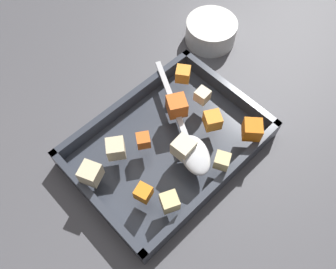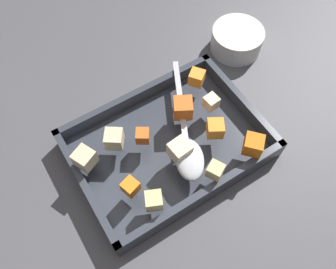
# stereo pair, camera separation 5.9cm
# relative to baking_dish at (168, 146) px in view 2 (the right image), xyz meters

# --- Properties ---
(ground_plane) EXTENTS (4.00, 4.00, 0.00)m
(ground_plane) POSITION_rel_baking_dish_xyz_m (-0.01, -0.01, -0.01)
(ground_plane) COLOR #4C4C51
(baking_dish) EXTENTS (0.33, 0.24, 0.05)m
(baking_dish) POSITION_rel_baking_dish_xyz_m (0.00, 0.00, 0.00)
(baking_dish) COLOR #333842
(baking_dish) RESTS_ON ground_plane
(carrot_chunk_mid_right) EXTENTS (0.04, 0.04, 0.03)m
(carrot_chunk_mid_right) POSITION_rel_baking_dish_xyz_m (-0.05, -0.03, 0.05)
(carrot_chunk_mid_right) COLOR orange
(carrot_chunk_mid_right) RESTS_ON baking_dish
(carrot_chunk_corner_ne) EXTENTS (0.04, 0.04, 0.03)m
(carrot_chunk_corner_ne) POSITION_rel_baking_dish_xyz_m (-0.11, -0.07, 0.04)
(carrot_chunk_corner_ne) COLOR orange
(carrot_chunk_corner_ne) RESTS_ON baking_dish
(carrot_chunk_front_center) EXTENTS (0.03, 0.03, 0.02)m
(carrot_chunk_front_center) POSITION_rel_baking_dish_xyz_m (0.04, -0.02, 0.04)
(carrot_chunk_front_center) COLOR orange
(carrot_chunk_front_center) RESTS_ON baking_dish
(carrot_chunk_corner_sw) EXTENTS (0.03, 0.03, 0.02)m
(carrot_chunk_corner_sw) POSITION_rel_baking_dish_xyz_m (0.10, 0.05, 0.04)
(carrot_chunk_corner_sw) COLOR orange
(carrot_chunk_corner_sw) RESTS_ON baking_dish
(carrot_chunk_far_right) EXTENTS (0.04, 0.04, 0.03)m
(carrot_chunk_far_right) POSITION_rel_baking_dish_xyz_m (-0.07, 0.03, 0.05)
(carrot_chunk_far_right) COLOR orange
(carrot_chunk_far_right) RESTS_ON baking_dish
(carrot_chunk_heap_side) EXTENTS (0.04, 0.04, 0.03)m
(carrot_chunk_heap_side) POSITION_rel_baking_dish_xyz_m (-0.11, 0.09, 0.05)
(carrot_chunk_heap_side) COLOR orange
(carrot_chunk_heap_side) RESTS_ON baking_dish
(potato_chunk_near_right) EXTENTS (0.04, 0.04, 0.03)m
(potato_chunk_near_right) POSITION_rel_baking_dish_xyz_m (0.08, -0.04, 0.05)
(potato_chunk_near_right) COLOR beige
(potato_chunk_near_right) RESTS_ON baking_dish
(potato_chunk_back_center) EXTENTS (0.03, 0.03, 0.03)m
(potato_chunk_back_center) POSITION_rel_baking_dish_xyz_m (0.00, 0.04, 0.05)
(potato_chunk_back_center) COLOR beige
(potato_chunk_back_center) RESTS_ON baking_dish
(potato_chunk_corner_se) EXTENTS (0.03, 0.03, 0.02)m
(potato_chunk_corner_se) POSITION_rel_baking_dish_xyz_m (-0.10, -0.02, 0.04)
(potato_chunk_corner_se) COLOR beige
(potato_chunk_corner_se) RESTS_ON baking_dish
(potato_chunk_mid_left) EXTENTS (0.03, 0.03, 0.02)m
(potato_chunk_mid_left) POSITION_rel_baking_dish_xyz_m (-0.03, 0.10, 0.04)
(potato_chunk_mid_left) COLOR #E0CC89
(potato_chunk_mid_left) RESTS_ON baking_dish
(potato_chunk_near_left) EXTENTS (0.03, 0.03, 0.03)m
(potato_chunk_near_left) POSITION_rel_baking_dish_xyz_m (0.08, 0.09, 0.04)
(potato_chunk_near_left) COLOR #E0CC89
(potato_chunk_near_left) RESTS_ON baking_dish
(potato_chunk_rim_edge) EXTENTS (0.04, 0.04, 0.03)m
(potato_chunk_rim_edge) POSITION_rel_baking_dish_xyz_m (0.14, -0.03, 0.05)
(potato_chunk_rim_edge) COLOR beige
(potato_chunk_rim_edge) RESTS_ON baking_dish
(serving_spoon) EXTENTS (0.14, 0.24, 0.02)m
(serving_spoon) POSITION_rel_baking_dish_xyz_m (-0.01, 0.05, 0.04)
(serving_spoon) COLOR silver
(serving_spoon) RESTS_ON baking_dish
(small_prep_bowl) EXTENTS (0.11, 0.11, 0.05)m
(small_prep_bowl) POSITION_rel_baking_dish_xyz_m (-0.25, -0.13, 0.01)
(small_prep_bowl) COLOR silver
(small_prep_bowl) RESTS_ON ground_plane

